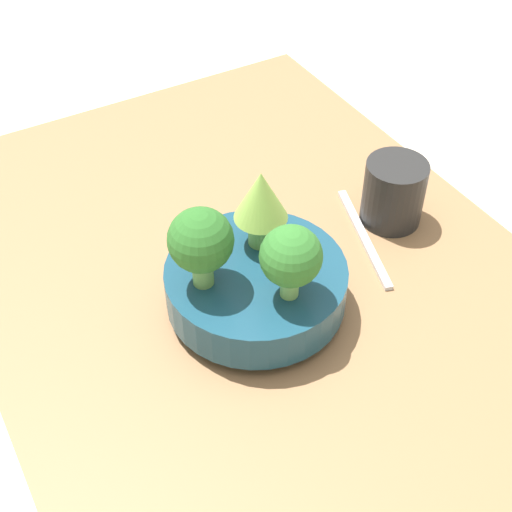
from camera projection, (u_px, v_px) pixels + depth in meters
name	position (u px, v px, depth m)	size (l,w,h in m)	color
ground_plane	(292.00, 346.00, 0.84)	(6.00, 6.00, 0.00)	beige
table	(292.00, 333.00, 0.82)	(1.06, 0.64, 0.05)	olive
bowl	(256.00, 285.00, 0.79)	(0.20, 0.20, 0.06)	navy
broccoli_floret_left	(291.00, 257.00, 0.71)	(0.06, 0.06, 0.09)	#7AB256
broccoli_floret_back	(201.00, 242.00, 0.72)	(0.07, 0.07, 0.10)	#609347
romanesco_piece_near	(258.00, 201.00, 0.76)	(0.06, 0.06, 0.10)	#6BA34C
cup	(394.00, 192.00, 0.90)	(0.08, 0.08, 0.09)	black
fork	(364.00, 237.00, 0.90)	(0.18, 0.07, 0.01)	silver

